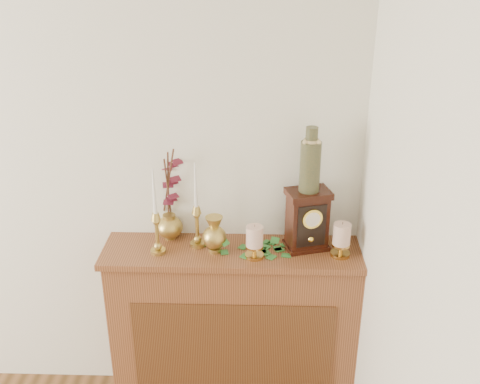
{
  "coord_description": "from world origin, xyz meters",
  "views": [
    {
      "loc": [
        1.5,
        -0.2,
        2.27
      ],
      "look_at": [
        1.43,
        2.05,
        1.25
      ],
      "focal_mm": 42.0,
      "sensor_mm": 36.0,
      "label": 1
    }
  ],
  "objects_px": {
    "bud_vase": "(214,235)",
    "ceramic_vase": "(310,163)",
    "candlestick_center": "(197,220)",
    "mantel_clock": "(307,220)",
    "ginger_jar": "(171,196)",
    "candlestick_left": "(156,226)"
  },
  "relations": [
    {
      "from": "bud_vase",
      "to": "ceramic_vase",
      "type": "bearing_deg",
      "value": 7.54
    },
    {
      "from": "candlestick_center",
      "to": "mantel_clock",
      "type": "xyz_separation_m",
      "value": [
        0.51,
        0.0,
        0.01
      ]
    },
    {
      "from": "mantel_clock",
      "to": "ceramic_vase",
      "type": "xyz_separation_m",
      "value": [
        -0.0,
        0.0,
        0.28
      ]
    },
    {
      "from": "bud_vase",
      "to": "ginger_jar",
      "type": "distance_m",
      "value": 0.29
    },
    {
      "from": "ceramic_vase",
      "to": "candlestick_left",
      "type": "bearing_deg",
      "value": -173.86
    },
    {
      "from": "ceramic_vase",
      "to": "candlestick_center",
      "type": "bearing_deg",
      "value": -179.71
    },
    {
      "from": "ginger_jar",
      "to": "mantel_clock",
      "type": "bearing_deg",
      "value": -9.03
    },
    {
      "from": "ceramic_vase",
      "to": "bud_vase",
      "type": "bearing_deg",
      "value": -172.46
    },
    {
      "from": "candlestick_center",
      "to": "ceramic_vase",
      "type": "distance_m",
      "value": 0.59
    },
    {
      "from": "ginger_jar",
      "to": "candlestick_center",
      "type": "bearing_deg",
      "value": -38.16
    },
    {
      "from": "candlestick_center",
      "to": "bud_vase",
      "type": "distance_m",
      "value": 0.11
    },
    {
      "from": "mantel_clock",
      "to": "bud_vase",
      "type": "bearing_deg",
      "value": 171.34
    },
    {
      "from": "candlestick_left",
      "to": "ginger_jar",
      "type": "distance_m",
      "value": 0.2
    },
    {
      "from": "ginger_jar",
      "to": "mantel_clock",
      "type": "distance_m",
      "value": 0.66
    },
    {
      "from": "candlestick_left",
      "to": "candlestick_center",
      "type": "height_order",
      "value": "candlestick_center"
    },
    {
      "from": "candlestick_left",
      "to": "mantel_clock",
      "type": "height_order",
      "value": "candlestick_left"
    },
    {
      "from": "candlestick_left",
      "to": "ginger_jar",
      "type": "relative_size",
      "value": 0.89
    },
    {
      "from": "candlestick_left",
      "to": "bud_vase",
      "type": "xyz_separation_m",
      "value": [
        0.26,
        0.02,
        -0.05
      ]
    },
    {
      "from": "bud_vase",
      "to": "mantel_clock",
      "type": "bearing_deg",
      "value": 7.19
    },
    {
      "from": "bud_vase",
      "to": "ceramic_vase",
      "type": "xyz_separation_m",
      "value": [
        0.43,
        0.06,
        0.34
      ]
    },
    {
      "from": "ginger_jar",
      "to": "ceramic_vase",
      "type": "distance_m",
      "value": 0.69
    },
    {
      "from": "candlestick_center",
      "to": "ginger_jar",
      "type": "relative_size",
      "value": 0.89
    }
  ]
}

